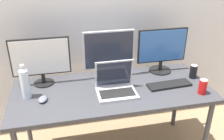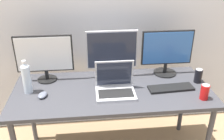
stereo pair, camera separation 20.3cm
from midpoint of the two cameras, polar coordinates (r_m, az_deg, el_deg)
name	(u,v)px [view 2 (the right image)]	position (r m, az deg, el deg)	size (l,w,h in m)	color
wall_back	(106,8)	(2.46, 0.96, 14.05)	(7.00, 0.08, 2.60)	silver
work_desk	(112,95)	(2.15, 2.72, -5.91)	(1.67, 0.72, 0.74)	#424247
monitor_left	(44,56)	(2.21, -12.68, 3.00)	(0.49, 0.17, 0.42)	black
monitor_center	(112,53)	(2.22, 2.61, 3.74)	(0.45, 0.22, 0.44)	silver
monitor_right	(167,51)	(2.36, 14.89, 4.10)	(0.47, 0.21, 0.42)	black
laptop_silver	(115,86)	(2.05, 3.55, -3.67)	(0.32, 0.25, 0.26)	silver
keyboard_main	(171,88)	(2.19, 15.93, -4.06)	(0.38, 0.12, 0.02)	black
mouse_by_keyboard	(43,95)	(2.05, -12.87, -5.68)	(0.07, 0.10, 0.03)	slate
water_bottle	(27,78)	(2.09, -16.35, -1.85)	(0.07, 0.07, 0.29)	silver
soda_can_near_keyboard	(205,92)	(2.12, 23.04, -4.72)	(0.07, 0.07, 0.13)	red
soda_can_by_laptop	(198,76)	(2.36, 21.48, -1.30)	(0.07, 0.07, 0.13)	black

